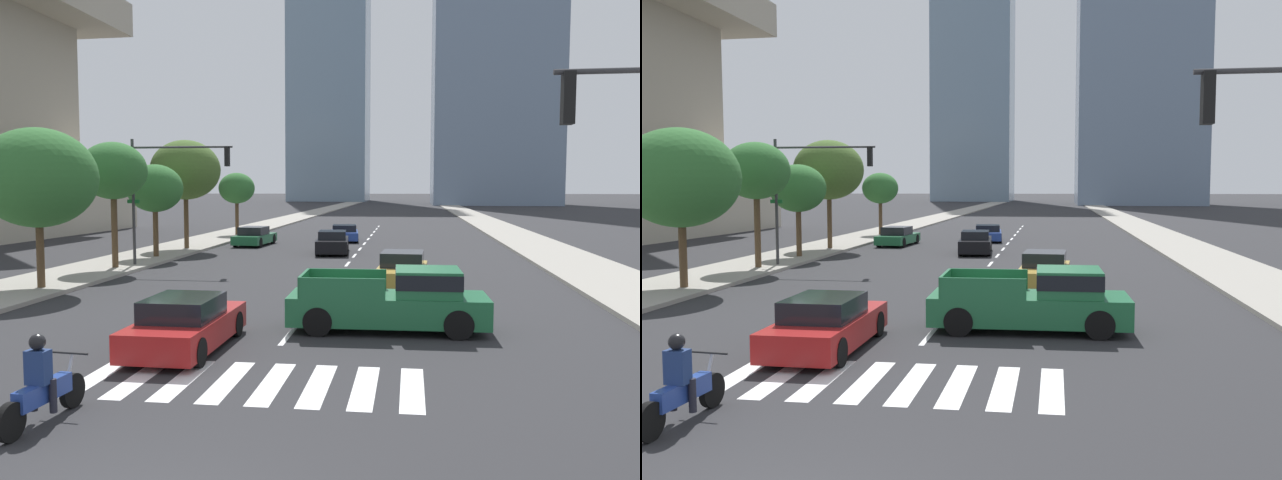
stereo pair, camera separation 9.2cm
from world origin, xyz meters
TOP-DOWN VIEW (x-y plane):
  - sidewalk_east at (11.13, 30.00)m, footprint 4.00×260.00m
  - sidewalk_west at (-11.13, 30.00)m, footprint 4.00×260.00m
  - crosswalk_near at (0.00, 5.70)m, footprint 6.75×2.80m
  - lane_divider_center at (0.00, 33.70)m, footprint 0.14×50.00m
  - motorcycle_lead at (-2.75, 3.06)m, footprint 0.70×2.18m
  - pickup_truck at (2.76, 10.76)m, footprint 5.27×2.13m
  - sedan_gold_0 at (2.79, 18.30)m, footprint 2.00×4.51m
  - sedan_black_1 at (-1.38, 30.92)m, footprint 2.14×4.91m
  - sedan_blue_2 at (-1.55, 39.53)m, footprint 2.28×4.49m
  - sedan_green_3 at (-7.09, 35.35)m, footprint 2.12×4.57m
  - sedan_red_4 at (-2.11, 8.02)m, footprint 1.81×4.33m
  - traffic_signal_far at (-8.12, 22.92)m, footprint 5.15×0.28m
  - street_tree_nearest at (-10.33, 15.62)m, footprint 4.26×4.26m
  - street_tree_second at (-10.33, 21.70)m, footprint 3.06×3.06m
  - street_tree_third at (-10.33, 26.56)m, footprint 2.97×2.97m
  - street_tree_fourth at (-10.33, 31.35)m, footprint 4.20×4.20m
  - street_tree_fifth at (-10.33, 42.97)m, footprint 2.81×2.81m

SIDE VIEW (x-z plane):
  - lane_divider_center at x=0.00m, z-range 0.00..0.01m
  - crosswalk_near at x=0.00m, z-range 0.00..0.01m
  - sidewalk_east at x=11.13m, z-range 0.00..0.15m
  - sidewalk_west at x=-11.13m, z-range 0.00..0.15m
  - sedan_blue_2 at x=-1.55m, z-range -0.04..1.13m
  - sedan_green_3 at x=-7.09m, z-range -0.05..1.19m
  - motorcycle_lead at x=-2.75m, z-range -0.16..1.33m
  - sedan_red_4 at x=-2.11m, z-range -0.05..1.24m
  - sedan_black_1 at x=-1.38m, z-range -0.05..1.28m
  - sedan_gold_0 at x=2.79m, z-range -0.06..1.31m
  - pickup_truck at x=2.76m, z-range -0.02..1.65m
  - street_tree_fifth at x=-10.33m, z-range 1.33..6.14m
  - street_tree_third at x=-10.33m, z-range 1.31..6.19m
  - street_tree_nearest at x=-10.33m, z-range 1.24..7.06m
  - traffic_signal_far at x=-8.12m, z-range 1.28..7.21m
  - street_tree_second at x=-10.33m, z-range 1.68..7.40m
  - street_tree_fourth at x=-10.33m, z-range 1.60..8.10m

